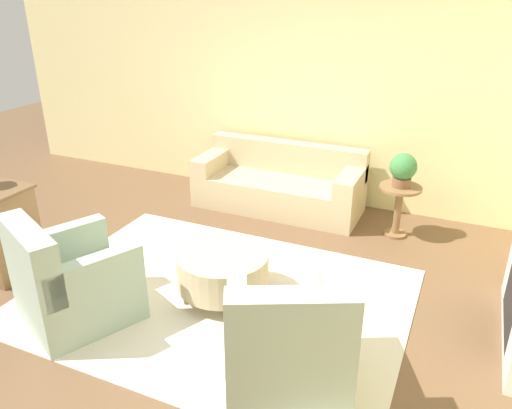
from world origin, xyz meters
TOP-DOWN VIEW (x-y plane):
  - ground_plane at (0.00, 0.00)m, footprint 16.00×16.00m
  - wall_back at (0.00, 2.70)m, footprint 9.28×0.12m
  - rug at (0.00, 0.00)m, footprint 3.39×2.52m
  - couch at (-0.24, 2.18)m, footprint 2.10×0.84m
  - armchair_left at (-0.97, -0.76)m, footprint 1.11×1.12m
  - armchair_right at (0.97, -0.76)m, footprint 1.11×1.12m
  - ottoman_table at (0.04, 0.06)m, footprint 0.83×0.83m
  - side_table at (1.28, 1.97)m, footprint 0.46×0.46m
  - potted_plant_on_side_table at (1.28, 1.97)m, footprint 0.29×0.29m

SIDE VIEW (x-z plane):
  - ground_plane at x=0.00m, z-range 0.00..0.00m
  - rug at x=0.00m, z-range 0.00..0.01m
  - ottoman_table at x=0.04m, z-range 0.07..0.51m
  - couch at x=-0.24m, z-range -0.10..0.69m
  - armchair_left at x=-0.97m, z-range -0.11..0.83m
  - armchair_right at x=0.97m, z-range -0.11..0.83m
  - side_table at x=1.28m, z-range 0.10..0.70m
  - potted_plant_on_side_table at x=1.28m, z-range 0.62..1.00m
  - wall_back at x=0.00m, z-range 0.00..2.80m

